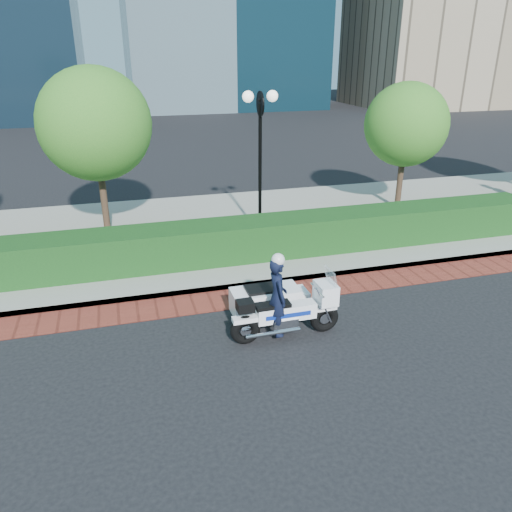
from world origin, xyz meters
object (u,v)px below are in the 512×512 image
object	(u,v)px
lamppost	(260,142)
tree_c	(406,125)
tree_b	(95,124)
police_motorcycle	(276,303)

from	to	relation	value
lamppost	tree_c	xyz separation A→B (m)	(5.50, 1.30, 0.09)
tree_b	police_motorcycle	distance (m)	7.89
tree_b	tree_c	xyz separation A→B (m)	(10.00, -0.00, -0.39)
tree_b	police_motorcycle	xyz separation A→B (m)	(3.32, -6.59, -2.80)
tree_b	tree_c	bearing A→B (deg)	-0.00
tree_c	police_motorcycle	size ratio (longest dim) A/B	1.87
lamppost	tree_b	distance (m)	4.71
tree_b	tree_c	distance (m)	10.01
lamppost	tree_b	bearing A→B (deg)	163.89
tree_c	police_motorcycle	world-z (taller)	tree_c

